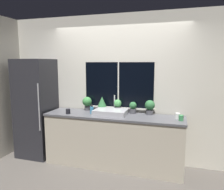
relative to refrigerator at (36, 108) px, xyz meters
name	(u,v)px	position (x,y,z in m)	size (l,w,h in m)	color
ground_plane	(108,173)	(1.59, -0.31, -0.95)	(14.00, 14.00, 0.00)	#4C4742
wall_back	(119,89)	(1.59, 0.34, 0.40)	(8.00, 0.09, 2.70)	beige
wall_left	(44,82)	(-0.60, 1.19, 0.40)	(0.06, 7.00, 2.70)	beige
counter	(113,140)	(1.59, -0.02, -0.48)	(2.43, 0.60, 0.93)	#B2A893
refrigerator	(36,108)	(0.00, 0.00, 0.00)	(0.65, 0.65, 1.90)	#232328
sink	(111,112)	(1.53, -0.01, 0.02)	(0.57, 0.45, 0.31)	#ADADB2
potted_plant_far_left	(87,102)	(1.00, 0.20, 0.13)	(0.18, 0.18, 0.26)	#4C4C51
potted_plant_left	(102,103)	(1.30, 0.20, 0.14)	(0.17, 0.17, 0.28)	#4C4C51
potted_plant_center	(118,106)	(1.60, 0.20, 0.10)	(0.14, 0.14, 0.24)	#4C4C51
potted_plant_right	(133,107)	(1.89, 0.20, 0.09)	(0.13, 0.13, 0.21)	#4C4C51
potted_plant_far_right	(150,106)	(2.19, 0.20, 0.12)	(0.17, 0.17, 0.25)	#4C4C51
soap_bottle	(92,110)	(1.19, -0.03, 0.04)	(0.07, 0.07, 0.16)	teal
mug_black	(68,111)	(0.79, -0.17, 0.02)	(0.08, 0.08, 0.09)	black
mug_green	(181,118)	(2.71, -0.07, 0.02)	(0.07, 0.07, 0.09)	#38844C
mug_white	(178,116)	(2.66, 0.03, 0.03)	(0.08, 0.08, 0.09)	white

